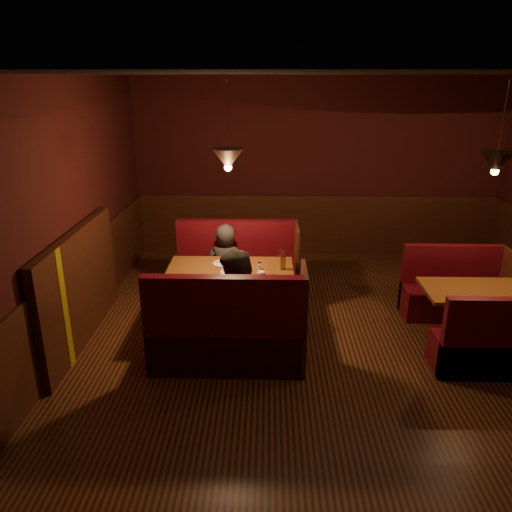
{
  "coord_description": "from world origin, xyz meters",
  "views": [
    {
      "loc": [
        -0.81,
        -4.69,
        2.89
      ],
      "look_at": [
        -0.94,
        0.66,
        0.95
      ],
      "focal_mm": 35.0,
      "sensor_mm": 36.0,
      "label": 1
    }
  ],
  "objects_px": {
    "main_bench_far": "(238,277)",
    "second_table": "(473,303)",
    "main_table": "(232,284)",
    "main_bench_near": "(228,338)",
    "second_bench_near": "(499,348)",
    "diner_b": "(239,292)",
    "second_bench_far": "(453,293)",
    "diner_a": "(226,253)"
  },
  "relations": [
    {
      "from": "main_table",
      "to": "diner_a",
      "type": "height_order",
      "value": "diner_a"
    },
    {
      "from": "main_table",
      "to": "main_bench_near",
      "type": "distance_m",
      "value": 0.87
    },
    {
      "from": "main_bench_far",
      "to": "diner_b",
      "type": "bearing_deg",
      "value": -85.69
    },
    {
      "from": "main_table",
      "to": "second_table",
      "type": "relative_size",
      "value": 1.29
    },
    {
      "from": "main_table",
      "to": "second_table",
      "type": "bearing_deg",
      "value": -3.61
    },
    {
      "from": "diner_a",
      "to": "second_bench_far",
      "type": "bearing_deg",
      "value": -165.43
    },
    {
      "from": "second_bench_near",
      "to": "main_table",
      "type": "bearing_deg",
      "value": 162.98
    },
    {
      "from": "second_bench_far",
      "to": "diner_b",
      "type": "distance_m",
      "value": 2.93
    },
    {
      "from": "main_bench_near",
      "to": "second_bench_far",
      "type": "xyz_separation_m",
      "value": [
        2.76,
        1.33,
        -0.06
      ]
    },
    {
      "from": "main_bench_far",
      "to": "main_bench_near",
      "type": "height_order",
      "value": "same"
    },
    {
      "from": "diner_b",
      "to": "second_table",
      "type": "bearing_deg",
      "value": 35.06
    },
    {
      "from": "diner_b",
      "to": "second_bench_near",
      "type": "bearing_deg",
      "value": 20.45
    },
    {
      "from": "main_table",
      "to": "diner_b",
      "type": "relative_size",
      "value": 0.93
    },
    {
      "from": "main_table",
      "to": "second_bench_near",
      "type": "relative_size",
      "value": 1.17
    },
    {
      "from": "second_bench_near",
      "to": "diner_b",
      "type": "relative_size",
      "value": 0.79
    },
    {
      "from": "main_table",
      "to": "main_bench_far",
      "type": "relative_size",
      "value": 0.91
    },
    {
      "from": "main_bench_far",
      "to": "diner_a",
      "type": "bearing_deg",
      "value": -137.34
    },
    {
      "from": "diner_b",
      "to": "main_table",
      "type": "bearing_deg",
      "value": 125.72
    },
    {
      "from": "main_table",
      "to": "second_table",
      "type": "distance_m",
      "value": 2.75
    },
    {
      "from": "second_table",
      "to": "second_bench_far",
      "type": "relative_size",
      "value": 0.9
    },
    {
      "from": "main_bench_far",
      "to": "second_table",
      "type": "relative_size",
      "value": 1.42
    },
    {
      "from": "second_table",
      "to": "second_bench_near",
      "type": "xyz_separation_m",
      "value": [
        0.03,
        -0.68,
        -0.19
      ]
    },
    {
      "from": "second_bench_far",
      "to": "diner_b",
      "type": "relative_size",
      "value": 0.79
    },
    {
      "from": "main_bench_far",
      "to": "second_bench_far",
      "type": "height_order",
      "value": "main_bench_far"
    },
    {
      "from": "second_bench_far",
      "to": "diner_b",
      "type": "bearing_deg",
      "value": -156.4
    },
    {
      "from": "main_bench_far",
      "to": "main_bench_near",
      "type": "bearing_deg",
      "value": -90.0
    },
    {
      "from": "main_bench_far",
      "to": "second_table",
      "type": "xyz_separation_m",
      "value": [
        2.73,
        -1.0,
        0.12
      ]
    },
    {
      "from": "main_table",
      "to": "main_bench_far",
      "type": "bearing_deg",
      "value": 88.9
    },
    {
      "from": "second_bench_near",
      "to": "diner_b",
      "type": "height_order",
      "value": "diner_b"
    },
    {
      "from": "main_table",
      "to": "diner_a",
      "type": "relative_size",
      "value": 0.99
    },
    {
      "from": "second_table",
      "to": "second_bench_near",
      "type": "relative_size",
      "value": 0.9
    },
    {
      "from": "second_bench_near",
      "to": "diner_a",
      "type": "xyz_separation_m",
      "value": [
        -2.89,
        1.55,
        0.45
      ]
    },
    {
      "from": "second_table",
      "to": "main_bench_far",
      "type": "bearing_deg",
      "value": 159.87
    },
    {
      "from": "main_table",
      "to": "main_bench_near",
      "type": "relative_size",
      "value": 0.91
    },
    {
      "from": "second_bench_far",
      "to": "second_bench_near",
      "type": "relative_size",
      "value": 1.0
    },
    {
      "from": "main_bench_near",
      "to": "diner_b",
      "type": "distance_m",
      "value": 0.49
    },
    {
      "from": "main_bench_near",
      "to": "second_bench_near",
      "type": "height_order",
      "value": "main_bench_near"
    },
    {
      "from": "main_table",
      "to": "main_bench_near",
      "type": "bearing_deg",
      "value": -88.91
    },
    {
      "from": "main_bench_far",
      "to": "second_table",
      "type": "bearing_deg",
      "value": -20.13
    },
    {
      "from": "main_bench_far",
      "to": "diner_a",
      "type": "xyz_separation_m",
      "value": [
        -0.14,
        -0.13,
        0.39
      ]
    },
    {
      "from": "second_bench_far",
      "to": "diner_a",
      "type": "xyz_separation_m",
      "value": [
        -2.89,
        0.2,
        0.45
      ]
    },
    {
      "from": "main_table",
      "to": "main_bench_far",
      "type": "distance_m",
      "value": 0.87
    }
  ]
}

